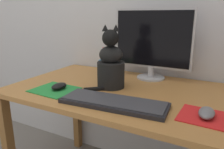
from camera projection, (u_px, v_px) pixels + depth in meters
desk at (121, 105)px, 1.20m from camera, size 1.18×0.72×0.70m
monitor at (152, 42)px, 1.31m from camera, size 0.47×0.17×0.42m
keyboard at (113, 102)px, 0.96m from camera, size 0.48×0.19×0.02m
mousepad_left at (55, 90)px, 1.15m from camera, size 0.23×0.21×0.00m
mousepad_right at (206, 117)px, 0.84m from camera, size 0.20×0.18×0.00m
computer_mouse_left at (59, 86)px, 1.15m from camera, size 0.06×0.10×0.03m
computer_mouse_right at (207, 113)px, 0.84m from camera, size 0.06×0.11×0.03m
cat at (111, 65)px, 1.17m from camera, size 0.19×0.24×0.34m
pen_cup at (104, 66)px, 1.49m from camera, size 0.08×0.08×0.17m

